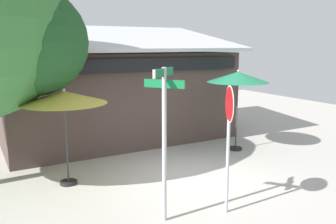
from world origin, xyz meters
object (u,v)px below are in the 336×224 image
object	(u,v)px
street_sign_post	(164,130)
stop_sign	(229,126)
patio_umbrella_mustard_left	(64,98)
patio_umbrella_forest_green_center	(238,78)

from	to	relation	value
street_sign_post	stop_sign	distance (m)	1.38
street_sign_post	patio_umbrella_mustard_left	size ratio (longest dim) A/B	1.26
patio_umbrella_mustard_left	patio_umbrella_forest_green_center	bearing A→B (deg)	2.94
street_sign_post	stop_sign	xyz separation A→B (m)	(1.34, -0.33, 0.01)
stop_sign	patio_umbrella_mustard_left	size ratio (longest dim) A/B	1.10
street_sign_post	stop_sign	world-z (taller)	street_sign_post
street_sign_post	stop_sign	size ratio (longest dim) A/B	1.14
street_sign_post	patio_umbrella_mustard_left	distance (m)	3.20
stop_sign	patio_umbrella_mustard_left	xyz separation A→B (m)	(-2.57, 3.26, 0.33)
street_sign_post	patio_umbrella_mustard_left	xyz separation A→B (m)	(-1.23, 2.93, 0.34)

